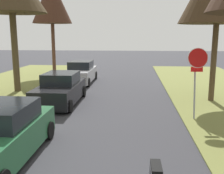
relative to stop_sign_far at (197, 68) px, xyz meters
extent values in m
cylinder|color=#9EA0A5|center=(0.00, 0.16, -1.01)|extent=(0.07, 0.43, 2.23)
cylinder|color=white|center=(0.00, -0.07, 0.42)|extent=(0.81, 0.18, 0.80)
cylinder|color=red|center=(0.00, -0.07, 0.42)|extent=(0.77, 0.19, 0.75)
cube|color=red|center=(0.00, 0.01, -0.05)|extent=(0.48, 0.08, 0.20)
cylinder|color=#4E3D28|center=(1.59, 3.31, -0.12)|extent=(0.29, 0.29, 4.01)
cylinder|color=#4E3D28|center=(1.67, 2.75, 2.32)|extent=(1.22, 0.31, 0.97)
cylinder|color=#4E3D28|center=(1.00, 3.31, 2.47)|extent=(0.14, 1.26, 1.24)
cylinder|color=brown|center=(-9.76, 4.70, 0.24)|extent=(0.38, 0.38, 4.72)
cylinder|color=brown|center=(-9.88, 5.11, 3.34)|extent=(1.00, 0.47, 1.57)
cylinder|color=brown|center=(-9.37, 4.26, 3.05)|extent=(1.08, 0.97, 1.05)
cylinder|color=brown|center=(-10.07, 5.03, 3.38)|extent=(0.87, 0.86, 1.65)
cylinder|color=#513427|center=(-9.56, 11.81, 0.08)|extent=(0.30, 0.30, 4.41)
cone|color=#41271B|center=(-9.56, 11.81, 4.16)|extent=(3.33, 3.33, 3.74)
cylinder|color=#513427|center=(-9.94, 12.11, 3.13)|extent=(0.79, 0.94, 1.75)
cylinder|color=#513427|center=(-9.66, 11.21, 2.67)|extent=(1.28, 0.34, 0.89)
cube|color=#28663D|center=(-6.25, -4.21, -1.58)|extent=(1.83, 4.40, 0.85)
cube|color=black|center=(-6.25, -3.99, -0.88)|extent=(1.61, 2.03, 0.56)
cylinder|color=black|center=(-5.38, -2.57, -1.87)|extent=(0.20, 0.60, 0.60)
cylinder|color=black|center=(-7.12, -2.56, -1.87)|extent=(0.20, 0.60, 0.60)
cube|color=black|center=(-6.31, 2.19, -1.58)|extent=(1.83, 4.40, 0.85)
cube|color=black|center=(-6.31, 2.41, -0.88)|extent=(1.61, 2.03, 0.56)
cylinder|color=black|center=(-5.44, 0.54, -1.87)|extent=(0.20, 0.60, 0.60)
cylinder|color=black|center=(-7.18, 0.54, -1.87)|extent=(0.20, 0.60, 0.60)
cylinder|color=black|center=(-5.43, 3.84, -1.87)|extent=(0.20, 0.60, 0.60)
cylinder|color=black|center=(-7.17, 3.84, -1.87)|extent=(0.20, 0.60, 0.60)
cube|color=#BCBCC1|center=(-6.52, 8.36, -1.58)|extent=(1.83, 4.40, 0.85)
cube|color=black|center=(-6.52, 8.58, -0.88)|extent=(1.61, 2.03, 0.56)
cylinder|color=black|center=(-5.65, 6.71, -1.87)|extent=(0.20, 0.60, 0.60)
cylinder|color=black|center=(-7.39, 6.71, -1.87)|extent=(0.20, 0.60, 0.60)
cylinder|color=black|center=(-5.65, 10.01, -1.87)|extent=(0.20, 0.60, 0.60)
cylinder|color=black|center=(-7.39, 10.01, -1.87)|extent=(0.20, 0.60, 0.60)
cube|color=black|center=(-2.02, -5.77, -1.39)|extent=(0.22, 0.56, 0.12)
camera|label=1|loc=(-2.50, -10.94, 1.33)|focal=42.67mm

